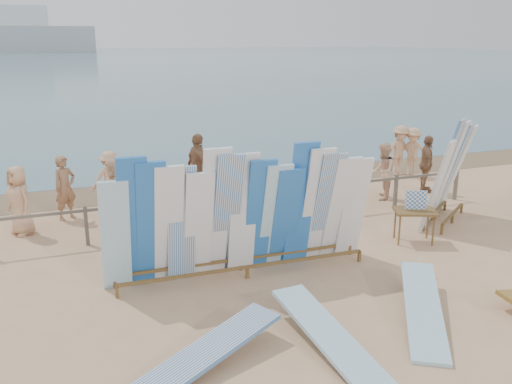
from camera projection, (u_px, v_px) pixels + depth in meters
name	position (u px, v px, depth m)	size (l,w,h in m)	color
ground	(311.00, 271.00, 10.65)	(160.00, 160.00, 0.00)	tan
ocean	(68.00, 58.00, 125.90)	(320.00, 240.00, 0.02)	#466C7D
wet_sand_strip	(210.00, 183.00, 17.13)	(40.00, 2.60, 0.01)	brown
distant_ship	(19.00, 35.00, 167.21)	(45.00, 8.00, 14.00)	#999EA3
fence	(257.00, 199.00, 13.17)	(12.08, 0.08, 0.90)	#655B4C
main_surfboard_rack	(243.00, 218.00, 10.19)	(5.23, 0.84, 2.60)	brown
side_surfboard_rack	(448.00, 175.00, 13.19)	(2.24, 1.90, 2.65)	brown
vendor_table	(414.00, 225.00, 12.08)	(1.07, 0.93, 1.19)	brown
flat_board_e	(201.00, 369.00, 7.49)	(0.56, 2.70, 0.07)	silver
flat_board_a	(331.00, 351.00, 7.93)	(0.56, 2.70, 0.07)	#8AC1DC
flat_board_b	(422.00, 320.00, 8.81)	(0.56, 2.70, 0.07)	#8AC1DC
beach_chair_left	(236.00, 204.00, 14.09)	(0.67, 0.69, 0.83)	red
beach_chair_right	(251.00, 201.00, 14.37)	(0.74, 0.75, 0.87)	red
stroller	(325.00, 191.00, 14.59)	(0.81, 0.94, 1.09)	red
beachgoer_1	(65.00, 188.00, 13.50)	(0.60, 0.33, 1.64)	#8C6042
beachgoer_0	(20.00, 200.00, 12.46)	(0.80, 0.38, 1.63)	tan
beachgoer_10	(426.00, 164.00, 15.96)	(0.99, 0.43, 1.69)	#8C6042
beachgoer_8	(383.00, 171.00, 15.21)	(0.78, 0.38, 1.61)	beige
beachgoer_3	(111.00, 180.00, 14.43)	(1.01, 0.41, 1.56)	tan
beachgoer_2	(115.00, 192.00, 13.10)	(0.79, 0.38, 1.63)	beige
beachgoer_4	(198.00, 167.00, 15.05)	(1.11, 0.48, 1.90)	#8C6042
beachgoer_9	(412.00, 152.00, 17.88)	(1.03, 0.43, 1.59)	tan
beachgoer_extra_0	(400.00, 150.00, 17.90)	(1.08, 0.44, 1.66)	tan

